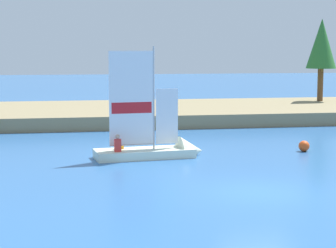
{
  "coord_description": "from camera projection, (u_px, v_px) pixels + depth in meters",
  "views": [
    {
      "loc": [
        -6.38,
        -18.97,
        4.79
      ],
      "look_at": [
        -1.49,
        9.53,
        1.2
      ],
      "focal_mm": 63.78,
      "sensor_mm": 36.0,
      "label": 1
    }
  ],
  "objects": [
    {
      "name": "shoreline_tree_midleft",
      "position": [
        322.0,
        44.0,
        45.84
      ],
      "size": [
        2.29,
        2.29,
        6.35
      ],
      "color": "brown",
      "rests_on": "shore_bank"
    },
    {
      "name": "channel_buoy",
      "position": [
        304.0,
        146.0,
        28.33
      ],
      "size": [
        0.52,
        0.52,
        0.52
      ],
      "primitive_type": "sphere",
      "color": "#E54C19",
      "rests_on": "ground"
    },
    {
      "name": "shore_bank",
      "position": [
        158.0,
        113.0,
        41.89
      ],
      "size": [
        80.0,
        11.97,
        0.86
      ],
      "primitive_type": "cube",
      "color": "#897A56",
      "rests_on": "ground"
    },
    {
      "name": "ground_plane",
      "position": [
        259.0,
        192.0,
        20.21
      ],
      "size": [
        200.0,
        200.0,
        0.0
      ],
      "primitive_type": "plane",
      "color": "#2D609E"
    },
    {
      "name": "sailboat",
      "position": [
        163.0,
        149.0,
        26.88
      ],
      "size": [
        5.09,
        2.06,
        5.47
      ],
      "rotation": [
        0.0,
        0.0,
        0.11
      ],
      "color": "silver",
      "rests_on": "ground"
    }
  ]
}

